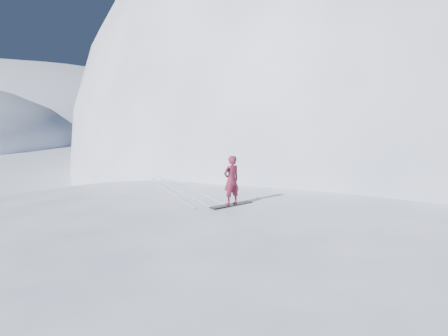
% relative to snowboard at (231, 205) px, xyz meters
% --- Properties ---
extents(ground, '(400.00, 400.00, 0.00)m').
position_rel_snowboard_xyz_m(ground, '(0.05, -2.72, -2.41)').
color(ground, white).
rests_on(ground, ground).
extents(near_ridge, '(36.00, 28.00, 4.80)m').
position_rel_snowboard_xyz_m(near_ridge, '(1.05, 0.28, -2.41)').
color(near_ridge, white).
rests_on(near_ridge, ground).
extents(summit_peak, '(60.00, 56.00, 56.00)m').
position_rel_snowboard_xyz_m(summit_peak, '(22.05, 23.28, -2.41)').
color(summit_peak, white).
rests_on(summit_peak, ground).
extents(peak_shoulder, '(28.00, 24.00, 18.00)m').
position_rel_snowboard_xyz_m(peak_shoulder, '(10.05, 17.28, -2.41)').
color(peak_shoulder, white).
rests_on(peak_shoulder, ground).
extents(wind_bumps, '(16.00, 14.40, 1.00)m').
position_rel_snowboard_xyz_m(wind_bumps, '(-0.51, -0.60, -2.41)').
color(wind_bumps, white).
rests_on(wind_bumps, ground).
extents(snowboard, '(1.59, 0.86, 0.03)m').
position_rel_snowboard_xyz_m(snowboard, '(0.00, 0.00, 0.00)').
color(snowboard, black).
rests_on(snowboard, near_ridge).
extents(snowboarder, '(0.70, 0.58, 1.63)m').
position_rel_snowboard_xyz_m(snowboarder, '(0.00, 0.00, 0.83)').
color(snowboarder, maroon).
rests_on(snowboarder, snowboard).
extents(board_tracks, '(2.18, 5.93, 0.04)m').
position_rel_snowboard_xyz_m(board_tracks, '(-1.28, 2.79, 0.01)').
color(board_tracks, silver).
rests_on(board_tracks, ground).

